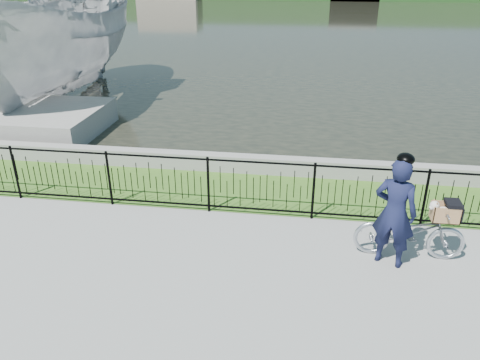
# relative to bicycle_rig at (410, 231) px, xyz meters

# --- Properties ---
(ground) EXTENTS (120.00, 120.00, 0.00)m
(ground) POSITION_rel_bicycle_rig_xyz_m (-2.58, -0.56, -0.48)
(ground) COLOR gray
(ground) RESTS_ON ground
(grass_strip) EXTENTS (60.00, 2.00, 0.01)m
(grass_strip) POSITION_rel_bicycle_rig_xyz_m (-2.58, 2.04, -0.47)
(grass_strip) COLOR #3F6921
(grass_strip) RESTS_ON ground
(water) EXTENTS (120.00, 120.00, 0.00)m
(water) POSITION_rel_bicycle_rig_xyz_m (-2.58, 32.44, -0.48)
(water) COLOR #27271D
(water) RESTS_ON ground
(quay_wall) EXTENTS (60.00, 0.30, 0.40)m
(quay_wall) POSITION_rel_bicycle_rig_xyz_m (-2.58, 3.04, -0.28)
(quay_wall) COLOR gray
(quay_wall) RESTS_ON ground
(fence) EXTENTS (14.00, 0.06, 1.15)m
(fence) POSITION_rel_bicycle_rig_xyz_m (-2.58, 1.04, 0.10)
(fence) COLOR black
(fence) RESTS_ON ground
(bicycle_rig) EXTENTS (1.77, 0.62, 1.08)m
(bicycle_rig) POSITION_rel_bicycle_rig_xyz_m (0.00, 0.00, 0.00)
(bicycle_rig) COLOR #B0B4BD
(bicycle_rig) RESTS_ON ground
(cyclist) EXTENTS (0.78, 0.66, 1.90)m
(cyclist) POSITION_rel_bicycle_rig_xyz_m (-0.34, -0.23, 0.46)
(cyclist) COLOR #131735
(cyclist) RESTS_ON ground
(boat_near) EXTENTS (4.60, 10.49, 5.75)m
(boat_near) POSITION_rel_bicycle_rig_xyz_m (-10.15, 8.00, 1.60)
(boat_near) COLOR #B6B6B6
(boat_near) RESTS_ON water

